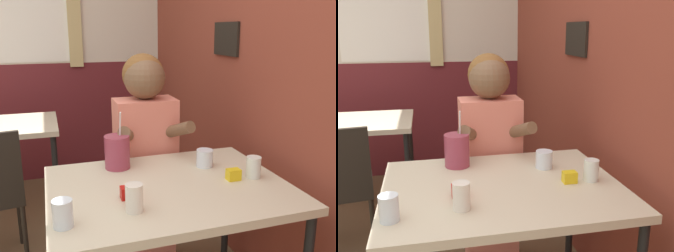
# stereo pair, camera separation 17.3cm
# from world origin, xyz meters

# --- Properties ---
(brick_wall_right) EXTENTS (0.08, 4.42, 2.70)m
(brick_wall_right) POSITION_xyz_m (1.15, 1.21, 1.35)
(brick_wall_right) COLOR brown
(brick_wall_right) RESTS_ON ground_plane
(back_wall) EXTENTS (5.25, 0.09, 2.70)m
(back_wall) POSITION_xyz_m (-0.01, 2.45, 1.36)
(back_wall) COLOR beige
(back_wall) RESTS_ON ground_plane
(main_table) EXTENTS (1.03, 0.79, 0.75)m
(main_table) POSITION_xyz_m (0.52, 0.26, 0.68)
(main_table) COLOR beige
(main_table) RESTS_ON ground_plane
(background_table) EXTENTS (0.83, 0.66, 0.75)m
(background_table) POSITION_xyz_m (-0.31, 1.65, 0.66)
(background_table) COLOR beige
(background_table) RESTS_ON ground_plane
(person_seated) EXTENTS (0.42, 0.42, 1.28)m
(person_seated) POSITION_xyz_m (0.56, 0.80, 0.70)
(person_seated) COLOR #EA7F6B
(person_seated) RESTS_ON ground_plane
(cocktail_pitcher) EXTENTS (0.12, 0.12, 0.28)m
(cocktail_pitcher) POSITION_xyz_m (0.35, 0.53, 0.83)
(cocktail_pitcher) COLOR #99384C
(cocktail_pitcher) RESTS_ON main_table
(glass_near_pitcher) EXTENTS (0.08, 0.08, 0.09)m
(glass_near_pitcher) POSITION_xyz_m (0.76, 0.42, 0.79)
(glass_near_pitcher) COLOR silver
(glass_near_pitcher) RESTS_ON main_table
(glass_center) EXTENTS (0.07, 0.07, 0.10)m
(glass_center) POSITION_xyz_m (0.92, 0.22, 0.79)
(glass_center) COLOR silver
(glass_center) RESTS_ON main_table
(glass_far_side) EXTENTS (0.07, 0.07, 0.11)m
(glass_far_side) POSITION_xyz_m (0.32, 0.07, 0.80)
(glass_far_side) COLOR silver
(glass_far_side) RESTS_ON main_table
(glass_by_brick) EXTENTS (0.07, 0.07, 0.10)m
(glass_by_brick) POSITION_xyz_m (0.07, 0.03, 0.79)
(glass_by_brick) COLOR silver
(glass_by_brick) RESTS_ON main_table
(condiment_ketchup) EXTENTS (0.06, 0.04, 0.05)m
(condiment_ketchup) POSITION_xyz_m (0.32, 0.18, 0.77)
(condiment_ketchup) COLOR #B7140F
(condiment_ketchup) RESTS_ON main_table
(condiment_mustard) EXTENTS (0.06, 0.04, 0.05)m
(condiment_mustard) POSITION_xyz_m (0.81, 0.22, 0.77)
(condiment_mustard) COLOR yellow
(condiment_mustard) RESTS_ON main_table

